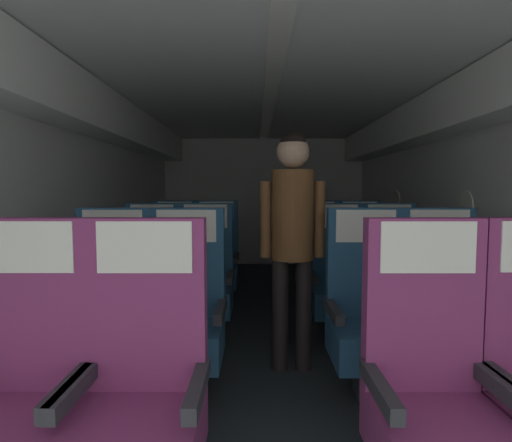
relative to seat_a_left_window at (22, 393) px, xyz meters
name	(u,v)px	position (x,y,z in m)	size (l,w,h in m)	color
ground	(273,335)	(1.01, 1.92, -0.47)	(3.52, 7.08, 0.02)	#23282D
fuselage_shell	(272,156)	(1.01, 2.18, 1.07)	(3.40, 6.73, 2.12)	silver
seat_a_left_window	(22,393)	(0.00, 0.00, 0.00)	(0.49, 0.46, 1.11)	#38383D
seat_a_left_aisle	(143,393)	(0.46, 0.00, 0.00)	(0.49, 0.46, 1.11)	#38383D
seat_a_right_window	(435,394)	(1.55, -0.01, 0.00)	(0.49, 0.46, 1.11)	#38383D
seat_b_left_window	(112,316)	(0.00, 0.94, 0.00)	(0.49, 0.46, 1.11)	#38383D
seat_b_left_aisle	(187,316)	(0.46, 0.94, 0.00)	(0.49, 0.46, 1.11)	#38383D
seat_b_right_aisle	(445,316)	(2.02, 0.95, 0.00)	(0.49, 0.46, 1.11)	#38383D
seat_b_right_window	(370,316)	(1.56, 0.94, 0.00)	(0.49, 0.46, 1.11)	#38383D
seat_c_left_window	(153,281)	(0.00, 1.90, 0.00)	(0.49, 0.46, 1.11)	#38383D
seat_c_left_aisle	(207,281)	(0.46, 1.90, 0.00)	(0.49, 0.46, 1.11)	#38383D
seat_c_right_aisle	(393,281)	(2.02, 1.90, 0.00)	(0.49, 0.46, 1.11)	#38383D
seat_c_right_window	(339,281)	(1.56, 1.88, 0.00)	(0.49, 0.46, 1.11)	#38383D
seat_d_left_window	(176,261)	(0.01, 2.84, 0.00)	(0.49, 0.46, 1.11)	#38383D
seat_d_left_aisle	(218,261)	(0.46, 2.85, 0.00)	(0.49, 0.46, 1.11)	#38383D
seat_d_right_aisle	(363,261)	(2.01, 2.85, 0.00)	(0.49, 0.46, 1.11)	#38383D
seat_d_right_window	(320,261)	(1.55, 2.86, 0.00)	(0.49, 0.46, 1.11)	#38383D
flight_attendant	(294,225)	(1.13, 1.23, 0.53)	(0.43, 0.28, 1.61)	black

